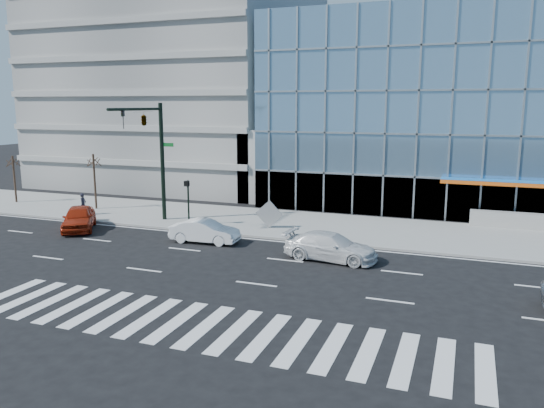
% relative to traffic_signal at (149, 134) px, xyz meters
% --- Properties ---
extents(ground, '(160.00, 160.00, 0.00)m').
position_rel_traffic_signal_xyz_m(ground, '(11.00, -4.57, -6.16)').
color(ground, black).
rests_on(ground, ground).
extents(sidewalk, '(120.00, 8.00, 0.15)m').
position_rel_traffic_signal_xyz_m(sidewalk, '(11.00, 3.43, -6.09)').
color(sidewalk, gray).
rests_on(sidewalk, ground).
extents(theatre_building, '(42.00, 26.00, 15.00)m').
position_rel_traffic_signal_xyz_m(theatre_building, '(25.00, 21.43, 1.34)').
color(theatre_building, '#6990AF').
rests_on(theatre_building, ground).
extents(parking_garage, '(24.00, 24.00, 20.00)m').
position_rel_traffic_signal_xyz_m(parking_garage, '(-9.00, 21.43, 3.84)').
color(parking_garage, gray).
rests_on(parking_garage, ground).
extents(ramp_block, '(6.00, 8.00, 6.00)m').
position_rel_traffic_signal_xyz_m(ramp_block, '(5.00, 13.43, -3.16)').
color(ramp_block, gray).
rests_on(ramp_block, ground).
extents(tower_backdrop, '(14.00, 14.00, 48.00)m').
position_rel_traffic_signal_xyz_m(tower_backdrop, '(-19.00, 65.43, 17.84)').
color(tower_backdrop, gray).
rests_on(tower_backdrop, ground).
extents(traffic_signal, '(1.14, 5.74, 8.00)m').
position_rel_traffic_signal_xyz_m(traffic_signal, '(0.00, 0.00, 0.00)').
color(traffic_signal, black).
rests_on(traffic_signal, sidewalk).
extents(ped_signal_post, '(0.30, 0.33, 3.00)m').
position_rel_traffic_signal_xyz_m(ped_signal_post, '(2.50, 0.37, -4.02)').
color(ped_signal_post, black).
rests_on(ped_signal_post, sidewalk).
extents(street_tree_near, '(1.10, 1.10, 4.23)m').
position_rel_traffic_signal_xyz_m(street_tree_near, '(-7.00, 2.93, -2.39)').
color(street_tree_near, '#332319').
rests_on(street_tree_near, sidewalk).
extents(street_tree_far, '(1.10, 1.10, 3.87)m').
position_rel_traffic_signal_xyz_m(street_tree_far, '(-15.00, 2.93, -2.72)').
color(street_tree_far, '#332319').
rests_on(street_tree_far, sidewalk).
extents(white_suv, '(5.08, 2.40, 1.43)m').
position_rel_traffic_signal_xyz_m(white_suv, '(13.21, -3.65, -5.45)').
color(white_suv, silver).
rests_on(white_suv, ground).
extents(white_sedan, '(4.20, 1.67, 1.36)m').
position_rel_traffic_signal_xyz_m(white_sedan, '(5.36, -2.77, -5.49)').
color(white_sedan, white).
rests_on(white_sedan, ground).
extents(red_sedan, '(4.04, 4.83, 1.56)m').
position_rel_traffic_signal_xyz_m(red_sedan, '(-3.83, -2.73, -5.39)').
color(red_sedan, '#9F230C').
rests_on(red_sedan, ground).
extents(pedestrian, '(0.47, 0.63, 1.57)m').
position_rel_traffic_signal_xyz_m(pedestrian, '(-6.35, 0.70, -5.23)').
color(pedestrian, black).
rests_on(pedestrian, sidewalk).
extents(tilted_panel, '(1.84, 0.22, 1.84)m').
position_rel_traffic_signal_xyz_m(tilted_panel, '(7.80, 1.49, -5.10)').
color(tilted_panel, gray).
rests_on(tilted_panel, sidewalk).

